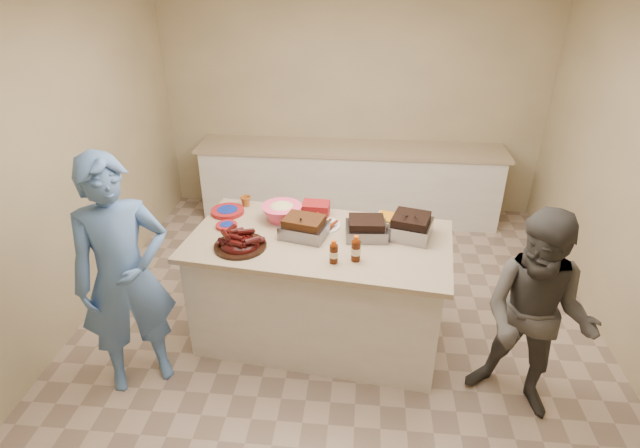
# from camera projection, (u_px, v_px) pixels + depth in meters

# --- Properties ---
(room) EXTENTS (4.50, 5.00, 2.70)m
(room) POSITION_uv_depth(u_px,v_px,m) (337.00, 330.00, 4.32)
(room) COLOR tan
(room) RESTS_ON ground
(back_counter) EXTENTS (3.60, 0.64, 0.90)m
(back_counter) POSITION_uv_depth(u_px,v_px,m) (349.00, 182.00, 6.04)
(back_counter) COLOR silver
(back_counter) RESTS_ON ground
(island) EXTENTS (2.11, 1.29, 0.95)m
(island) POSITION_uv_depth(u_px,v_px,m) (319.00, 334.00, 4.27)
(island) COLOR silver
(island) RESTS_ON ground
(rib_platter) EXTENTS (0.45, 0.45, 0.16)m
(rib_platter) POSITION_uv_depth(u_px,v_px,m) (240.00, 247.00, 3.72)
(rib_platter) COLOR #390907
(rib_platter) RESTS_ON island
(pulled_pork_tray) EXTENTS (0.39, 0.33, 0.10)m
(pulled_pork_tray) POSITION_uv_depth(u_px,v_px,m) (304.00, 236.00, 3.86)
(pulled_pork_tray) COLOR #47230F
(pulled_pork_tray) RESTS_ON island
(brisket_tray) EXTENTS (0.33, 0.28, 0.09)m
(brisket_tray) POSITION_uv_depth(u_px,v_px,m) (366.00, 236.00, 3.86)
(brisket_tray) COLOR black
(brisket_tray) RESTS_ON island
(roasting_pan) EXTENTS (0.38, 0.38, 0.12)m
(roasting_pan) POSITION_uv_depth(u_px,v_px,m) (410.00, 236.00, 3.86)
(roasting_pan) COLOR gray
(roasting_pan) RESTS_ON island
(coleslaw_bowl) EXTENTS (0.37, 0.37, 0.23)m
(coleslaw_bowl) POSITION_uv_depth(u_px,v_px,m) (282.00, 220.00, 4.10)
(coleslaw_bowl) COLOR #F44571
(coleslaw_bowl) RESTS_ON island
(sausage_plate) EXTENTS (0.38, 0.38, 0.05)m
(sausage_plate) POSITION_uv_depth(u_px,v_px,m) (323.00, 226.00, 4.01)
(sausage_plate) COLOR silver
(sausage_plate) RESTS_ON island
(mac_cheese_dish) EXTENTS (0.33, 0.28, 0.08)m
(mac_cheese_dish) POSITION_uv_depth(u_px,v_px,m) (393.00, 225.00, 4.02)
(mac_cheese_dish) COLOR orange
(mac_cheese_dish) RESTS_ON island
(bbq_bottle_a) EXTENTS (0.07, 0.07, 0.18)m
(bbq_bottle_a) POSITION_uv_depth(u_px,v_px,m) (334.00, 262.00, 3.53)
(bbq_bottle_a) COLOR #3A1405
(bbq_bottle_a) RESTS_ON island
(bbq_bottle_b) EXTENTS (0.07, 0.07, 0.20)m
(bbq_bottle_b) POSITION_uv_depth(u_px,v_px,m) (355.00, 260.00, 3.55)
(bbq_bottle_b) COLOR #3A1405
(bbq_bottle_b) RESTS_ON island
(mustard_bottle) EXTENTS (0.04, 0.04, 0.11)m
(mustard_bottle) POSITION_uv_depth(u_px,v_px,m) (284.00, 231.00, 3.93)
(mustard_bottle) COLOR yellow
(mustard_bottle) RESTS_ON island
(sauce_bowl) EXTENTS (0.14, 0.06, 0.14)m
(sauce_bowl) POSITION_uv_depth(u_px,v_px,m) (310.00, 230.00, 3.96)
(sauce_bowl) COLOR silver
(sauce_bowl) RESTS_ON island
(plate_stack_large) EXTENTS (0.31, 0.31, 0.03)m
(plate_stack_large) POSITION_uv_depth(u_px,v_px,m) (228.00, 213.00, 4.21)
(plate_stack_large) COLOR maroon
(plate_stack_large) RESTS_ON island
(plate_stack_small) EXTENTS (0.19, 0.19, 0.02)m
(plate_stack_small) POSITION_uv_depth(u_px,v_px,m) (227.00, 227.00, 3.99)
(plate_stack_small) COLOR maroon
(plate_stack_small) RESTS_ON island
(plastic_cup) EXTENTS (0.10, 0.10, 0.09)m
(plastic_cup) POSITION_uv_depth(u_px,v_px,m) (246.00, 206.00, 4.34)
(plastic_cup) COLOR #97511D
(plastic_cup) RESTS_ON island
(basket_stack) EXTENTS (0.23, 0.18, 0.11)m
(basket_stack) POSITION_uv_depth(u_px,v_px,m) (316.00, 215.00, 4.18)
(basket_stack) COLOR maroon
(basket_stack) RESTS_ON island
(guest_blue) EXTENTS (1.50, 1.88, 0.43)m
(guest_blue) POSITION_uv_depth(u_px,v_px,m) (146.00, 375.00, 3.86)
(guest_blue) COLOR #4E76B6
(guest_blue) RESTS_ON ground
(guest_gray) EXTENTS (1.40, 1.70, 0.58)m
(guest_gray) POSITION_uv_depth(u_px,v_px,m) (515.00, 402.00, 3.62)
(guest_gray) COLOR #4A4744
(guest_gray) RESTS_ON ground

